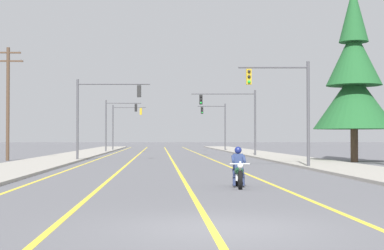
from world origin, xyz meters
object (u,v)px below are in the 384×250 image
at_px(traffic_signal_far_left, 122,120).
at_px(utility_pole_left_near, 8,99).
at_px(traffic_signal_far_right, 218,120).
at_px(conifer_tree_right_verge_near, 354,80).
at_px(traffic_signal_near_right, 288,98).
at_px(traffic_signal_near_left, 99,106).
at_px(motorcycle_with_rider, 238,171).
at_px(traffic_signal_mid_left, 116,118).
at_px(traffic_signal_mid_right, 236,112).

relative_size(traffic_signal_far_left, utility_pole_left_near, 0.71).
xyz_separation_m(traffic_signal_far_right, conifer_tree_right_verge_near, (6.47, -34.04, 1.89)).
relative_size(traffic_signal_near_right, traffic_signal_near_left, 1.00).
distance_m(motorcycle_with_rider, traffic_signal_near_right, 13.73).
bearing_deg(motorcycle_with_rider, traffic_signal_near_right, 69.61).
bearing_deg(motorcycle_with_rider, traffic_signal_far_left, 97.60).
xyz_separation_m(motorcycle_with_rider, utility_pole_left_near, (-14.45, 24.60, 4.12)).
relative_size(traffic_signal_mid_left, traffic_signal_far_right, 1.00).
xyz_separation_m(traffic_signal_near_left, traffic_signal_far_left, (-0.39, 34.72, -0.06)).
xyz_separation_m(traffic_signal_far_left, conifer_tree_right_verge_near, (19.04, -37.88, 1.84)).
relative_size(traffic_signal_near_right, utility_pole_left_near, 0.71).
relative_size(utility_pole_left_near, conifer_tree_right_verge_near, 0.68).
bearing_deg(traffic_signal_far_left, traffic_signal_near_right, -74.87).
distance_m(traffic_signal_mid_left, utility_pole_left_near, 24.56).
relative_size(traffic_signal_mid_left, traffic_signal_far_left, 1.00).
xyz_separation_m(traffic_signal_mid_right, utility_pole_left_near, (-18.77, -8.32, 0.55)).
bearing_deg(traffic_signal_far_left, utility_pole_left_near, -101.14).
relative_size(traffic_signal_near_left, utility_pole_left_near, 0.71).
bearing_deg(conifer_tree_right_verge_near, traffic_signal_mid_left, 124.61).
distance_m(traffic_signal_near_left, traffic_signal_mid_left, 24.60).
xyz_separation_m(motorcycle_with_rider, traffic_signal_near_right, (4.63, 12.45, 3.46)).
relative_size(traffic_signal_mid_right, traffic_signal_far_right, 1.00).
height_order(traffic_signal_near_left, traffic_signal_mid_left, same).
height_order(traffic_signal_far_left, utility_pole_left_near, utility_pole_left_near).
height_order(motorcycle_with_rider, traffic_signal_near_left, traffic_signal_near_left).
relative_size(traffic_signal_mid_left, utility_pole_left_near, 0.71).
bearing_deg(traffic_signal_near_right, traffic_signal_far_right, 89.80).
bearing_deg(utility_pole_left_near, traffic_signal_far_left, 78.86).
relative_size(traffic_signal_near_left, traffic_signal_mid_right, 1.00).
height_order(traffic_signal_near_left, traffic_signal_far_left, same).
distance_m(utility_pole_left_near, conifer_tree_right_verge_near, 26.05).
distance_m(motorcycle_with_rider, traffic_signal_far_left, 59.01).
bearing_deg(traffic_signal_mid_right, traffic_signal_mid_left, 128.54).
bearing_deg(traffic_signal_near_left, traffic_signal_far_right, 68.47).
distance_m(traffic_signal_near_right, traffic_signal_near_left, 16.45).
distance_m(traffic_signal_mid_right, utility_pole_left_near, 20.54).
bearing_deg(utility_pole_left_near, motorcycle_with_rider, -59.58).
bearing_deg(traffic_signal_far_left, motorcycle_with_rider, -82.40).
relative_size(traffic_signal_far_right, utility_pole_left_near, 0.71).
height_order(traffic_signal_near_left, utility_pole_left_near, utility_pole_left_near).
xyz_separation_m(traffic_signal_mid_right, traffic_signal_mid_left, (-12.23, 15.35, -0.11)).
xyz_separation_m(utility_pole_left_near, conifer_tree_right_verge_near, (25.70, -4.10, 1.20)).
height_order(traffic_signal_mid_right, traffic_signal_far_right, same).
relative_size(traffic_signal_near_right, traffic_signal_far_left, 1.00).
distance_m(traffic_signal_near_left, utility_pole_left_near, 7.13).
relative_size(traffic_signal_mid_right, conifer_tree_right_verge_near, 0.48).
height_order(traffic_signal_mid_left, conifer_tree_right_verge_near, conifer_tree_right_verge_near).
bearing_deg(traffic_signal_far_right, motorcycle_with_rider, -95.01).
relative_size(traffic_signal_far_right, traffic_signal_far_left, 1.00).
distance_m(traffic_signal_far_right, traffic_signal_far_left, 13.15).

